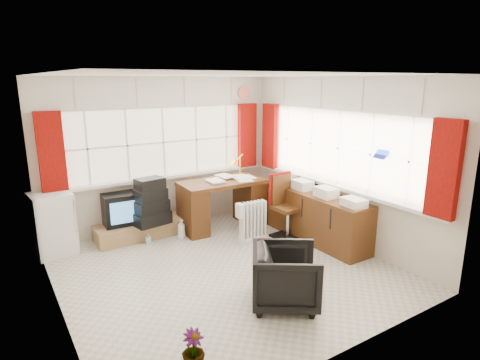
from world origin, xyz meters
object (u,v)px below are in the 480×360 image
at_px(desk_lamp, 240,161).
at_px(radiator, 253,226).
at_px(office_chair, 286,277).
at_px(mini_fridge, 53,224).
at_px(desk, 222,202).
at_px(task_chair, 284,203).
at_px(credenza, 314,215).
at_px(crt_tv, 120,208).
at_px(tv_bench, 141,230).

height_order(desk_lamp, radiator, desk_lamp).
bearing_deg(desk_lamp, office_chair, -112.45).
height_order(desk_lamp, mini_fridge, desk_lamp).
relative_size(desk, radiator, 2.23).
distance_m(task_chair, credenza, 0.50).
bearing_deg(crt_tv, radiator, -37.00).
relative_size(office_chair, tv_bench, 0.52).
xyz_separation_m(credenza, tv_bench, (-2.28, 1.52, -0.27)).
xyz_separation_m(desk_lamp, tv_bench, (-1.78, 0.15, -0.95)).
xyz_separation_m(radiator, mini_fridge, (-2.65, 1.20, 0.19)).
xyz_separation_m(crt_tv, mini_fridge, (-0.99, -0.06, -0.05)).
relative_size(desk, task_chair, 1.41).
bearing_deg(office_chair, crt_tv, 52.58).
distance_m(task_chair, tv_bench, 2.31).
distance_m(desk_lamp, credenza, 1.61).
distance_m(tv_bench, mini_fridge, 1.29).
bearing_deg(credenza, desk, 128.32).
relative_size(task_chair, tv_bench, 0.73).
relative_size(office_chair, crt_tv, 1.30).
relative_size(desk_lamp, task_chair, 0.37).
height_order(desk, crt_tv, desk).
bearing_deg(crt_tv, mini_fridge, -176.77).
relative_size(tv_bench, mini_fridge, 1.56).
relative_size(crt_tv, mini_fridge, 0.63).
bearing_deg(desk, mini_fridge, 171.35).
distance_m(desk, crt_tv, 1.65).
distance_m(radiator, credenza, 0.98).
bearing_deg(tv_bench, task_chair, -30.95).
xyz_separation_m(desk, credenza, (0.95, -1.21, -0.06)).
bearing_deg(desk_lamp, desk, -160.84).
distance_m(credenza, tv_bench, 2.75).
height_order(radiator, tv_bench, radiator).
bearing_deg(tv_bench, mini_fridge, 176.35).
bearing_deg(desk_lamp, mini_fridge, 175.60).
distance_m(office_chair, crt_tv, 3.08).
xyz_separation_m(office_chair, credenza, (1.59, 1.26, 0.06)).
distance_m(desk, radiator, 0.83).
bearing_deg(crt_tv, tv_bench, -27.27).
relative_size(task_chair, credenza, 0.51).
distance_m(credenza, mini_fridge, 3.87).
bearing_deg(credenza, desk_lamp, 110.04).
bearing_deg(credenza, mini_fridge, 155.61).
distance_m(office_chair, radiator, 1.81).
height_order(desk, credenza, desk).
distance_m(task_chair, mini_fridge, 3.44).
bearing_deg(credenza, office_chair, -141.43).
bearing_deg(office_chair, task_chair, -3.50).
bearing_deg(mini_fridge, tv_bench, -3.65).
distance_m(task_chair, radiator, 0.62).
distance_m(desk, desk_lamp, 0.79).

